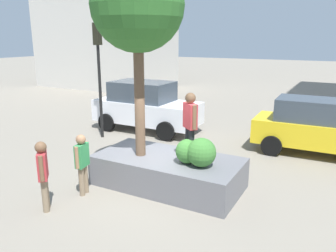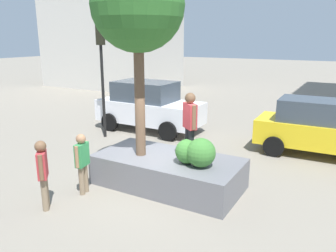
{
  "view_description": "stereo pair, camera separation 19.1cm",
  "coord_description": "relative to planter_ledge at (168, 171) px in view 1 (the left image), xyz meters",
  "views": [
    {
      "loc": [
        4.57,
        -7.58,
        4.08
      ],
      "look_at": [
        0.38,
        0.15,
        1.76
      ],
      "focal_mm": 35.74,
      "sensor_mm": 36.0,
      "label": 1
    },
    {
      "loc": [
        4.74,
        -7.49,
        4.08
      ],
      "look_at": [
        0.38,
        0.15,
        1.76
      ],
      "focal_mm": 35.74,
      "sensor_mm": 36.0,
      "label": 2
    }
  ],
  "objects": [
    {
      "name": "planter_ledge",
      "position": [
        0.0,
        0.0,
        0.0
      ],
      "size": [
        4.07,
        2.03,
        0.86
      ],
      "primitive_type": "cube",
      "color": "slate",
      "rests_on": "ground"
    },
    {
      "name": "hedge_clump",
      "position": [
        0.68,
        -0.14,
        0.76
      ],
      "size": [
        0.66,
        0.66,
        0.66
      ],
      "primitive_type": "sphere",
      "color": "#3D7A33",
      "rests_on": "planter_ledge"
    },
    {
      "name": "bystander_watching",
      "position": [
        -1.95,
        -2.64,
        0.58
      ],
      "size": [
        0.47,
        0.48,
        1.75
      ],
      "color": "#847056",
      "rests_on": "ground"
    },
    {
      "name": "police_car",
      "position": [
        -3.71,
        4.74,
        0.69
      ],
      "size": [
        4.75,
        2.25,
        2.21
      ],
      "color": "white",
      "rests_on": "ground"
    },
    {
      "name": "skateboarder",
      "position": [
        0.66,
        0.0,
        1.54
      ],
      "size": [
        0.5,
        0.46,
        1.79
      ],
      "color": "black",
      "rests_on": "skateboard"
    },
    {
      "name": "taxi_cab",
      "position": [
        3.32,
        4.91,
        0.59
      ],
      "size": [
        4.35,
        2.12,
        2.0
      ],
      "color": "gold",
      "rests_on": "ground"
    },
    {
      "name": "boxwood_shrub",
      "position": [
        1.08,
        -0.19,
        0.81
      ],
      "size": [
        0.76,
        0.76,
        0.76
      ],
      "primitive_type": "sphere",
      "color": "#3D7A33",
      "rests_on": "planter_ledge"
    },
    {
      "name": "ground_plane",
      "position": [
        -0.38,
        -0.15,
        -0.43
      ],
      "size": [
        120.0,
        120.0,
        0.0
      ],
      "primitive_type": "plane",
      "color": "gray"
    },
    {
      "name": "traffic_light_median",
      "position": [
        -4.74,
        2.91,
        2.74
      ],
      "size": [
        0.28,
        0.34,
        4.65
      ],
      "color": "black",
      "rests_on": "ground"
    },
    {
      "name": "skateboard",
      "position": [
        0.66,
        0.0,
        0.48
      ],
      "size": [
        0.8,
        0.58,
        0.07
      ],
      "color": "brown",
      "rests_on": "planter_ledge"
    },
    {
      "name": "plaza_tree",
      "position": [
        -0.78,
        -0.19,
        4.43
      ],
      "size": [
        2.43,
        2.43,
        5.26
      ],
      "color": "brown",
      "rests_on": "planter_ledge"
    },
    {
      "name": "pedestrian_crossing",
      "position": [
        -1.74,
        -1.54,
        0.53
      ],
      "size": [
        0.27,
        0.56,
        1.66
      ],
      "color": "#847056",
      "rests_on": "ground"
    }
  ]
}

